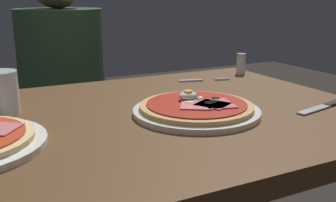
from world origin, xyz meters
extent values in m
cube|color=brown|center=(0.00, 0.00, 0.76)|extent=(1.11, 0.74, 0.04)
cylinder|color=#3C2715|center=(0.49, 0.31, 0.37)|extent=(0.07, 0.07, 0.74)
cylinder|color=white|center=(0.14, -0.06, 0.78)|extent=(0.28, 0.28, 0.01)
cylinder|color=tan|center=(0.14, -0.06, 0.79)|extent=(0.25, 0.25, 0.01)
cylinder|color=#A82314|center=(0.14, -0.06, 0.80)|extent=(0.22, 0.22, 0.00)
torus|color=black|center=(0.16, -0.02, 0.80)|extent=(0.02, 0.02, 0.00)
torus|color=black|center=(0.17, -0.07, 0.80)|extent=(0.02, 0.02, 0.00)
torus|color=black|center=(0.16, -0.07, 0.80)|extent=(0.02, 0.02, 0.00)
torus|color=black|center=(0.19, -0.05, 0.80)|extent=(0.02, 0.02, 0.00)
torus|color=black|center=(0.17, 0.00, 0.80)|extent=(0.02, 0.02, 0.00)
cube|color=#C65B66|center=(0.17, -0.08, 0.80)|extent=(0.08, 0.09, 0.00)
cube|color=#D16B70|center=(0.13, -0.07, 0.80)|extent=(0.09, 0.09, 0.00)
cube|color=#C65B66|center=(0.16, -0.08, 0.80)|extent=(0.09, 0.09, 0.00)
cylinder|color=beige|center=(0.16, -0.03, 0.80)|extent=(0.02, 0.02, 0.00)
cylinder|color=beige|center=(0.14, -0.04, 0.80)|extent=(0.02, 0.02, 0.00)
cylinder|color=beige|center=(0.12, -0.05, 0.80)|extent=(0.02, 0.02, 0.00)
ellipsoid|color=white|center=(0.14, -0.02, 0.81)|extent=(0.04, 0.03, 0.02)
cylinder|color=yellow|center=(0.14, -0.02, 0.82)|extent=(0.02, 0.02, 0.00)
cylinder|color=silver|center=(-0.24, 0.14, 0.83)|extent=(0.07, 0.07, 0.10)
cylinder|color=silver|center=(-0.24, 0.14, 0.81)|extent=(0.07, 0.07, 0.06)
cube|color=silver|center=(0.30, 0.24, 0.78)|extent=(0.08, 0.03, 0.00)
cube|color=silver|center=(0.39, 0.21, 0.78)|extent=(0.04, 0.01, 0.00)
cube|color=silver|center=(0.39, 0.21, 0.78)|extent=(0.04, 0.01, 0.00)
cube|color=silver|center=(0.39, 0.22, 0.78)|extent=(0.04, 0.01, 0.00)
cube|color=silver|center=(0.39, 0.22, 0.78)|extent=(0.04, 0.01, 0.00)
cube|color=silver|center=(0.39, -0.15, 0.78)|extent=(0.11, 0.04, 0.00)
cube|color=black|center=(0.48, -0.13, 0.78)|extent=(0.09, 0.04, 0.01)
cylinder|color=white|center=(0.50, 0.27, 0.80)|extent=(0.03, 0.03, 0.05)
cylinder|color=silver|center=(0.50, 0.27, 0.84)|extent=(0.03, 0.03, 0.01)
cylinder|color=black|center=(0.02, 0.74, 0.23)|extent=(0.29, 0.29, 0.46)
cylinder|color=#2D4C33|center=(0.02, 0.74, 0.72)|extent=(0.32, 0.32, 0.52)
camera|label=1|loc=(-0.29, -0.77, 1.03)|focal=42.46mm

